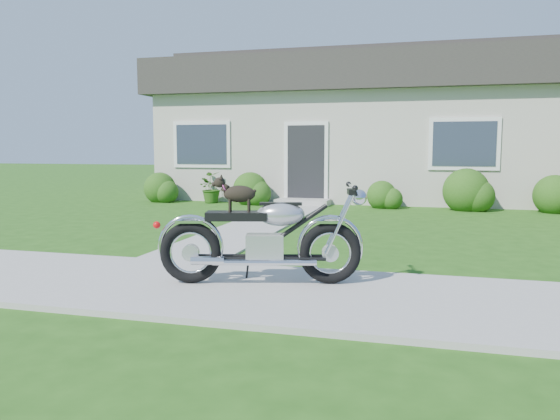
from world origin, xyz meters
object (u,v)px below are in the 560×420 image
(house, at_px, (374,127))
(motorcycle_with_dog, at_px, (264,237))
(potted_plant_right, at_px, (383,195))
(potted_plant_left, at_px, (210,188))

(house, height_order, motorcycle_with_dog, house)
(house, xyz_separation_m, motorcycle_with_dog, (-0.01, -11.79, -1.61))
(house, xyz_separation_m, potted_plant_right, (0.60, -3.44, -1.83))
(potted_plant_right, bearing_deg, potted_plant_left, 180.00)
(motorcycle_with_dog, bearing_deg, house, 75.60)
(house, xyz_separation_m, potted_plant_left, (-4.09, -3.44, -1.74))
(house, height_order, potted_plant_right, house)
(motorcycle_with_dog, bearing_deg, potted_plant_right, 71.50)
(house, distance_m, potted_plant_right, 3.95)
(potted_plant_left, height_order, potted_plant_right, potted_plant_left)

